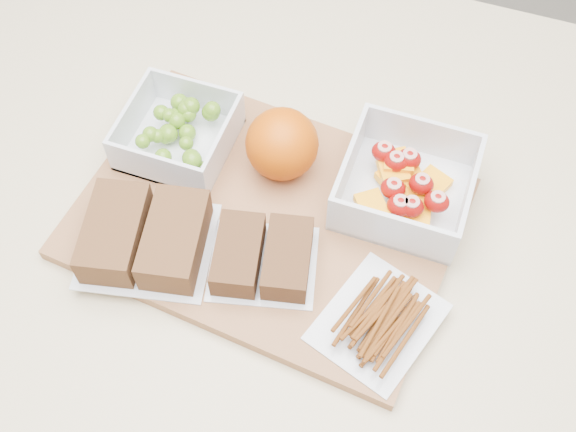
% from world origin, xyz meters
% --- Properties ---
extents(counter, '(1.20, 0.90, 0.90)m').
position_xyz_m(counter, '(0.00, 0.00, 0.45)').
color(counter, beige).
rests_on(counter, ground).
extents(cutting_board, '(0.45, 0.34, 0.02)m').
position_xyz_m(cutting_board, '(-0.01, 0.00, 0.91)').
color(cutting_board, '#9C6840').
rests_on(cutting_board, counter).
extents(grape_container, '(0.12, 0.12, 0.05)m').
position_xyz_m(grape_container, '(-0.14, 0.06, 0.94)').
color(grape_container, silver).
rests_on(grape_container, cutting_board).
extents(fruit_container, '(0.14, 0.14, 0.06)m').
position_xyz_m(fruit_container, '(0.13, 0.07, 0.94)').
color(fruit_container, silver).
rests_on(fruit_container, cutting_board).
extents(orange, '(0.09, 0.09, 0.09)m').
position_xyz_m(orange, '(-0.02, 0.07, 0.96)').
color(orange, '#CF5004').
rests_on(orange, cutting_board).
extents(sandwich_bag_left, '(0.17, 0.16, 0.04)m').
position_xyz_m(sandwich_bag_left, '(-0.12, -0.08, 0.94)').
color(sandwich_bag_left, silver).
rests_on(sandwich_bag_left, cutting_board).
extents(sandwich_bag_center, '(0.14, 0.13, 0.04)m').
position_xyz_m(sandwich_bag_center, '(0.01, -0.06, 0.93)').
color(sandwich_bag_center, silver).
rests_on(sandwich_bag_center, cutting_board).
extents(pretzel_bag, '(0.14, 0.16, 0.03)m').
position_xyz_m(pretzel_bag, '(0.15, -0.09, 0.93)').
color(pretzel_bag, silver).
rests_on(pretzel_bag, cutting_board).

